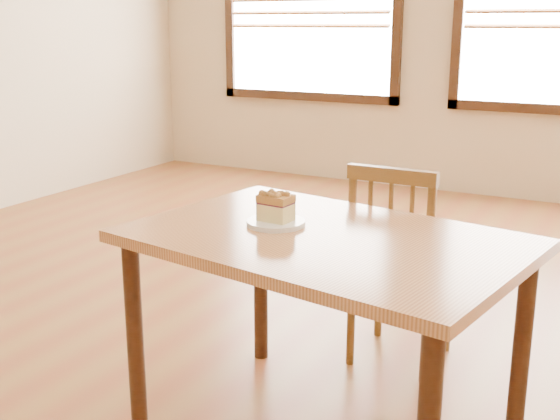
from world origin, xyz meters
name	(u,v)px	position (x,y,z in m)	size (l,w,h in m)	color
cafe_table_main	(325,261)	(0.07, 0.07, 0.66)	(1.38, 1.03, 0.75)	#BB7F48
cafe_chair_main	(400,263)	(0.11, 0.75, 0.45)	(0.41, 0.41, 0.89)	brown
plate	(276,223)	(-0.12, 0.09, 0.76)	(0.20, 0.20, 0.02)	white
cake_slice	(275,205)	(-0.12, 0.09, 0.82)	(0.13, 0.09, 0.11)	#F5DC8A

